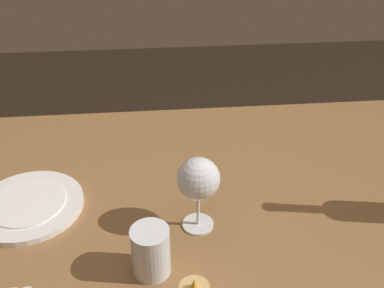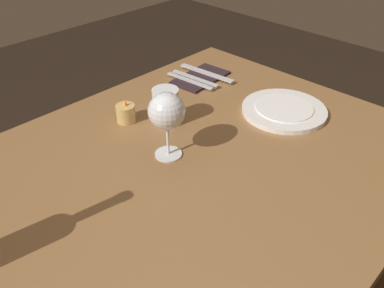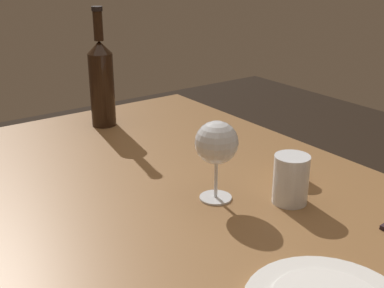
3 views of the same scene
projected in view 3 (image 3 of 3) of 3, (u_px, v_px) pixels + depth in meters
name	position (u px, v px, depth m)	size (l,w,h in m)	color
dining_table	(174.00, 234.00, 1.08)	(1.30, 0.90, 0.74)	olive
wine_glass_left	(217.00, 144.00, 1.00)	(0.09, 0.09, 0.17)	white
wine_bottle	(102.00, 81.00, 1.43)	(0.07, 0.07, 0.33)	black
water_tumbler	(291.00, 182.00, 1.01)	(0.07, 0.07, 0.10)	white
votive_candle	(294.00, 170.00, 1.12)	(0.05, 0.05, 0.07)	#DBB266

